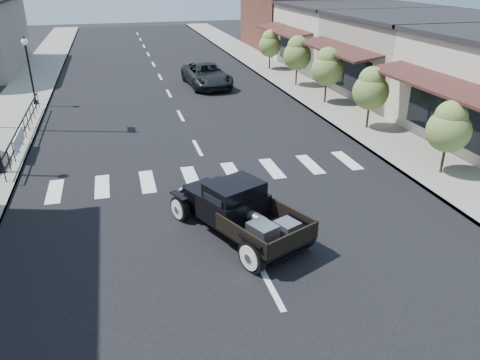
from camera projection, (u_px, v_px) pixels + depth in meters
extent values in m
plane|color=black|center=(239.00, 227.00, 14.13)|extent=(120.00, 120.00, 0.00)
cube|color=black|center=(173.00, 102.00, 27.31)|extent=(14.00, 80.00, 0.02)
cube|color=gray|center=(16.00, 111.00, 25.29)|extent=(3.00, 80.00, 0.15)
cube|color=gray|center=(308.00, 92.00, 29.29)|extent=(3.00, 80.00, 0.15)
cube|color=#A19687|center=(424.00, 57.00, 28.16)|extent=(10.00, 9.00, 4.50)
cube|color=beige|center=(353.00, 37.00, 36.07)|extent=(10.00, 9.00, 4.50)
cube|color=brown|center=(310.00, 10.00, 44.47)|extent=(11.00, 10.00, 7.00)
imported|color=black|center=(207.00, 75.00, 30.56)|extent=(2.80, 5.46, 1.48)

